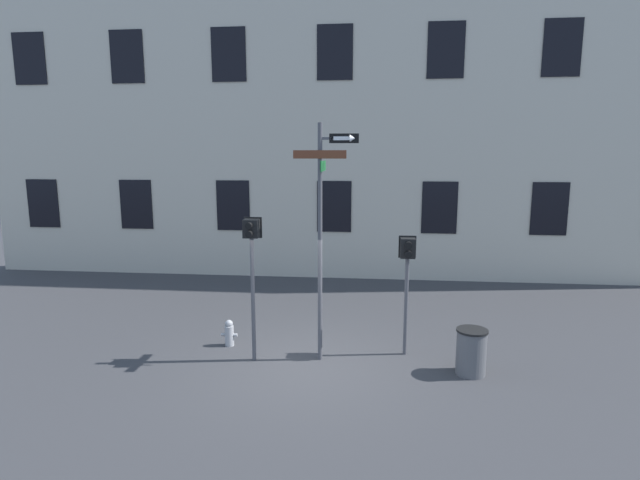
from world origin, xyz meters
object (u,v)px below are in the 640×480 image
(pedestrian_signal_left, at_px, (252,252))
(fire_hydrant, at_px, (229,333))
(street_sign_pole, at_px, (323,224))
(trash_bin, at_px, (471,352))
(pedestrian_signal_right, at_px, (407,263))

(pedestrian_signal_left, height_order, fire_hydrant, pedestrian_signal_left)
(street_sign_pole, xyz_separation_m, trash_bin, (2.88, -0.39, -2.36))
(pedestrian_signal_right, bearing_deg, fire_hydrant, 178.63)
(street_sign_pole, height_order, fire_hydrant, street_sign_pole)
(fire_hydrant, bearing_deg, pedestrian_signal_right, -1.37)
(pedestrian_signal_left, height_order, pedestrian_signal_right, pedestrian_signal_left)
(pedestrian_signal_right, relative_size, trash_bin, 2.81)
(street_sign_pole, relative_size, trash_bin, 5.33)
(pedestrian_signal_right, bearing_deg, street_sign_pole, -165.35)
(pedestrian_signal_left, bearing_deg, street_sign_pole, 7.16)
(fire_hydrant, height_order, trash_bin, trash_bin)
(street_sign_pole, bearing_deg, pedestrian_signal_right, 14.65)
(street_sign_pole, height_order, pedestrian_signal_left, street_sign_pole)
(pedestrian_signal_left, distance_m, fire_hydrant, 2.22)
(pedestrian_signal_left, bearing_deg, fire_hydrant, 135.58)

